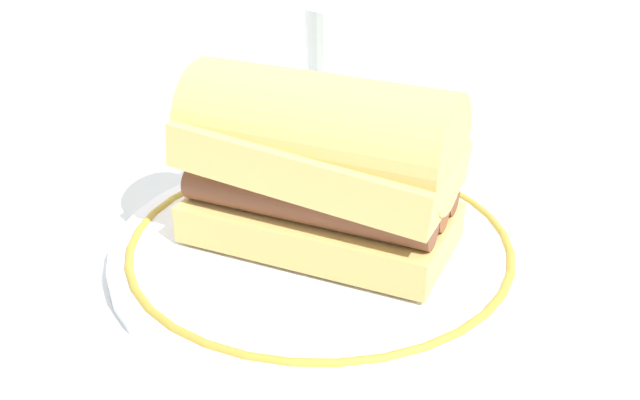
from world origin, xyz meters
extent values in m
plane|color=silver|center=(0.00, 0.00, 0.00)|extent=(1.50, 1.50, 0.00)
cylinder|color=white|center=(0.02, 0.01, 0.01)|extent=(0.29, 0.29, 0.01)
torus|color=#B29333|center=(0.02, 0.01, 0.01)|extent=(0.27, 0.27, 0.01)
cube|color=#DBB967|center=(0.02, 0.01, 0.03)|extent=(0.20, 0.14, 0.03)
cylinder|color=brown|center=(0.01, -0.01, 0.05)|extent=(0.17, 0.07, 0.02)
cylinder|color=brown|center=(0.02, 0.01, 0.05)|extent=(0.17, 0.07, 0.02)
cylinder|color=brown|center=(0.02, 0.03, 0.05)|extent=(0.17, 0.07, 0.02)
cube|color=#DDC16C|center=(0.02, 0.01, 0.08)|extent=(0.20, 0.14, 0.05)
cylinder|color=#D8BC65|center=(0.02, 0.01, 0.09)|extent=(0.19, 0.13, 0.08)
cylinder|color=silver|center=(0.01, 0.25, 0.06)|extent=(0.07, 0.07, 0.12)
cylinder|color=gold|center=(0.01, 0.25, 0.03)|extent=(0.06, 0.06, 0.06)
camera|label=1|loc=(0.07, -0.44, 0.28)|focal=42.79mm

